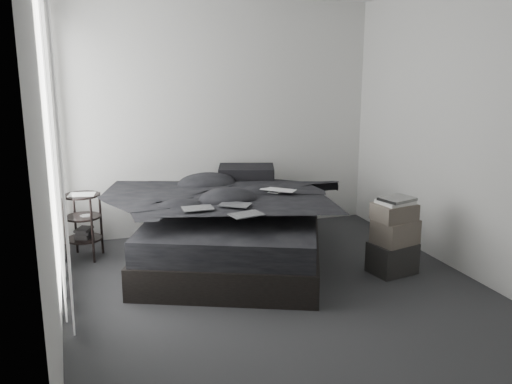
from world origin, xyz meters
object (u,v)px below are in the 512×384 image
object	(u,v)px
bed	(236,247)
box_lower	(392,258)
laptop	(276,184)
side_stand	(84,227)

from	to	relation	value
bed	box_lower	xyz separation A→B (m)	(1.31, -0.77, 0.00)
bed	laptop	bearing A→B (deg)	7.50
bed	laptop	xyz separation A→B (m)	(0.38, -0.11, 0.64)
laptop	side_stand	size ratio (longest dim) A/B	0.53
side_stand	box_lower	size ratio (longest dim) A/B	1.64
bed	side_stand	distance (m)	1.55
laptop	box_lower	bearing A→B (deg)	6.56
laptop	box_lower	world-z (taller)	laptop
bed	box_lower	distance (m)	1.52
laptop	side_stand	distance (m)	1.99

